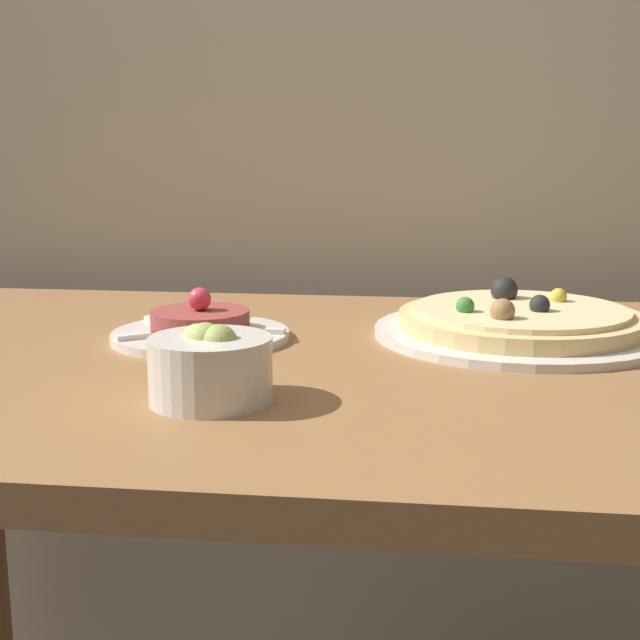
% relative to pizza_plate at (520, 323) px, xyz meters
% --- Properties ---
extents(dining_table, '(1.22, 0.77, 0.74)m').
position_rel_pizza_plate_xyz_m(dining_table, '(-0.27, -0.13, -0.12)').
color(dining_table, olive).
rests_on(dining_table, ground_plane).
extents(pizza_plate, '(0.35, 0.35, 0.06)m').
position_rel_pizza_plate_xyz_m(pizza_plate, '(0.00, 0.00, 0.00)').
color(pizza_plate, silver).
rests_on(pizza_plate, dining_table).
extents(tartare_plate, '(0.21, 0.21, 0.06)m').
position_rel_pizza_plate_xyz_m(tartare_plate, '(-0.38, -0.07, -0.00)').
color(tartare_plate, silver).
rests_on(tartare_plate, dining_table).
extents(small_bowl, '(0.11, 0.11, 0.07)m').
position_rel_pizza_plate_xyz_m(small_bowl, '(-0.30, -0.31, 0.02)').
color(small_bowl, silver).
rests_on(small_bowl, dining_table).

